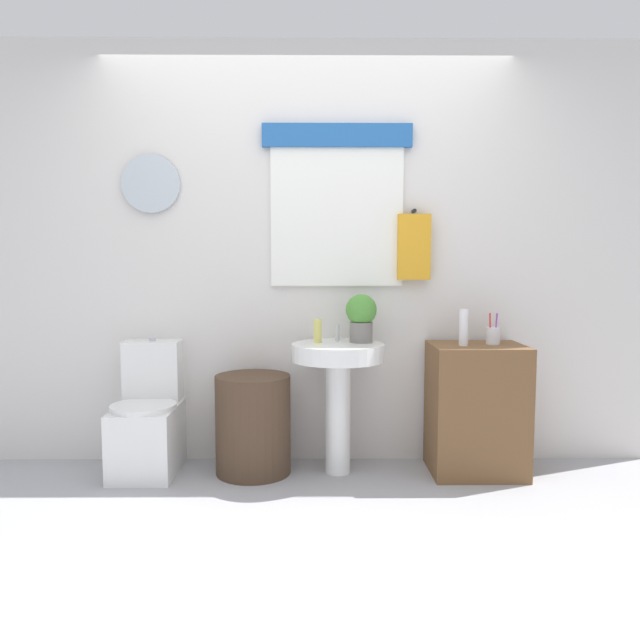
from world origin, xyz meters
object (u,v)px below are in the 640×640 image
at_px(toilet, 148,422).
at_px(lotion_bottle, 464,327).
at_px(pedestal_sink, 338,374).
at_px(wooden_cabinet, 476,409).
at_px(toothbrush_cup, 493,335).
at_px(laundry_hamper, 253,424).
at_px(soap_bottle, 318,331).
at_px(potted_plant, 361,316).

distance_m(toilet, lotion_bottle, 1.95).
xyz_separation_m(pedestal_sink, lotion_bottle, (0.73, -0.04, 0.28)).
bearing_deg(toilet, wooden_cabinet, -1.06).
bearing_deg(toothbrush_cup, laundry_hamper, -179.19).
relative_size(laundry_hamper, wooden_cabinet, 0.76).
height_order(toilet, lotion_bottle, lotion_bottle).
height_order(soap_bottle, potted_plant, potted_plant).
xyz_separation_m(wooden_cabinet, lotion_bottle, (-0.09, -0.04, 0.49)).
height_order(laundry_hamper, lotion_bottle, lotion_bottle).
bearing_deg(potted_plant, soap_bottle, -177.80).
bearing_deg(wooden_cabinet, potted_plant, 174.99).
distance_m(wooden_cabinet, toothbrush_cup, 0.45).
bearing_deg(toilet, laundry_hamper, -3.30).
relative_size(lotion_bottle, toothbrush_cup, 1.15).
bearing_deg(laundry_hamper, lotion_bottle, -1.86).
xyz_separation_m(toilet, soap_bottle, (1.02, 0.01, 0.55)).
bearing_deg(potted_plant, laundry_hamper, -174.68).
xyz_separation_m(lotion_bottle, toothbrush_cup, (0.19, 0.06, -0.05)).
distance_m(pedestal_sink, toothbrush_cup, 0.95).
distance_m(toilet, soap_bottle, 1.16).
xyz_separation_m(wooden_cabinet, potted_plant, (-0.68, 0.06, 0.55)).
relative_size(toilet, wooden_cabinet, 1.03).
distance_m(pedestal_sink, potted_plant, 0.37).
distance_m(laundry_hamper, soap_bottle, 0.68).
distance_m(toilet, laundry_hamper, 0.63).
relative_size(pedestal_sink, toothbrush_cup, 4.20).
xyz_separation_m(toilet, wooden_cabinet, (1.96, -0.04, 0.09)).
relative_size(pedestal_sink, wooden_cabinet, 1.01).
xyz_separation_m(laundry_hamper, lotion_bottle, (1.23, -0.04, 0.58)).
bearing_deg(toothbrush_cup, soap_bottle, 178.35).
height_order(laundry_hamper, toothbrush_cup, toothbrush_cup).
bearing_deg(wooden_cabinet, pedestal_sink, 180.00).
height_order(lotion_bottle, toothbrush_cup, lotion_bottle).
xyz_separation_m(laundry_hamper, potted_plant, (0.64, 0.06, 0.64)).
relative_size(potted_plant, toothbrush_cup, 1.56).
bearing_deg(pedestal_sink, toothbrush_cup, 1.25).
bearing_deg(lotion_bottle, pedestal_sink, 176.86).
height_order(toilet, wooden_cabinet, toilet).
bearing_deg(laundry_hamper, wooden_cabinet, 0.00).
distance_m(wooden_cabinet, soap_bottle, 1.05).
bearing_deg(lotion_bottle, soap_bottle, 173.95).
distance_m(pedestal_sink, wooden_cabinet, 0.85).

